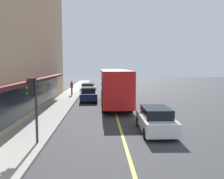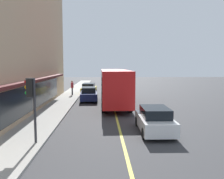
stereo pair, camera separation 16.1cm
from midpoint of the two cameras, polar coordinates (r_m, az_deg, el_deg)
ground at (r=21.89m, az=0.79°, el=-4.77°), size 120.00×120.00×0.00m
sidewalk at (r=22.23m, az=-12.87°, el=-4.55°), size 80.00×2.57×0.15m
lane_centre_stripe at (r=21.88m, az=0.79°, el=-4.75°), size 36.00×0.16×0.01m
bus at (r=23.93m, az=0.81°, el=0.93°), size 11.15×2.69×3.50m
traffic_light at (r=12.51m, az=-17.97°, el=-1.19°), size 0.30×0.52×3.20m
car_yellow at (r=33.56m, az=-5.25°, el=0.14°), size 4.39×2.05×1.52m
car_navy at (r=27.38m, az=-5.29°, el=-1.11°), size 4.40×2.06×1.52m
car_white at (r=14.79m, az=10.19°, el=-7.01°), size 4.33×1.91×1.52m
pedestrian_by_curb at (r=31.80m, az=-9.12°, el=0.75°), size 0.34×0.34×1.86m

